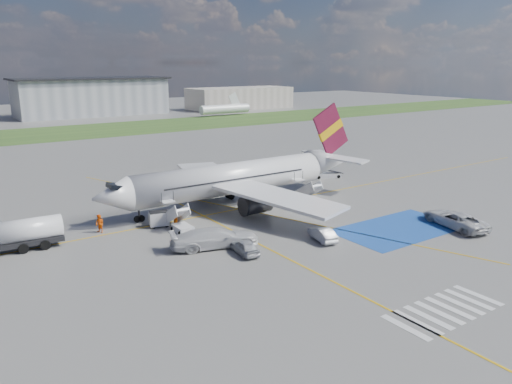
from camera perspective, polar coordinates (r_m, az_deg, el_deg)
ground at (r=51.59m, az=5.35°, el=-5.06°), size 400.00×400.00×0.00m
grass_strip at (r=136.87m, az=-21.19°, el=6.34°), size 400.00×30.00×0.01m
taxiway_line_main at (r=60.79m, az=-1.91°, el=-1.94°), size 120.00×0.20×0.01m
taxiway_line_cross at (r=41.59m, az=8.94°, el=-10.14°), size 0.20×60.00×0.01m
taxiway_line_diag at (r=60.79m, az=-1.91°, el=-1.94°), size 20.71×56.45×0.01m
staging_box at (r=55.76m, az=15.96°, el=-4.05°), size 14.00×8.00×0.01m
crosswalk at (r=39.24m, az=20.70°, el=-12.54°), size 9.00×4.00×0.01m
terminal_centre at (r=179.96m, az=-18.25°, el=10.25°), size 48.00×18.00×12.00m
terminal_east at (r=196.87m, az=-1.84°, el=10.69°), size 40.00×16.00×8.00m
airliner at (r=62.34m, az=-1.77°, el=1.70°), size 36.81×32.95×11.92m
airstairs_fwd at (r=53.43m, az=-8.60°, el=-3.76°), size 1.90×5.20×3.60m
airstairs_aft at (r=63.31m, az=6.58°, el=-0.78°), size 1.90×5.20×3.60m
fuel_tanker at (r=52.26m, az=-25.92°, el=-4.80°), size 8.90×3.06×2.98m
gpu_cart at (r=55.13m, az=-11.02°, el=-3.12°), size 2.30×1.76×1.71m
belt_loader at (r=77.95m, az=8.18°, el=1.87°), size 4.67×3.07×1.36m
car_silver_a at (r=46.67m, az=-1.31°, el=-6.25°), size 2.13×4.19×1.37m
car_silver_b at (r=50.43m, az=7.59°, el=-4.78°), size 2.32×4.28×1.34m
van_white_a at (r=58.12m, az=21.78°, el=-2.61°), size 4.10×6.57×2.29m
van_white_b at (r=48.23m, az=-4.74°, el=-4.87°), size 6.88×4.23×2.51m
crew_fwd at (r=54.83m, az=-9.16°, el=-2.97°), size 0.80×0.68×1.85m
crew_nose at (r=54.58m, az=-17.44°, el=-3.48°), size 1.11×1.20×1.98m
crew_aft at (r=61.59m, az=2.97°, el=-0.97°), size 0.41×0.94×1.59m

